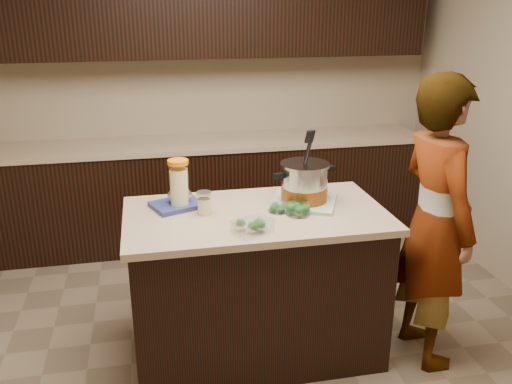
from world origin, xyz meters
TOP-DOWN VIEW (x-y plane):
  - ground_plane at (0.00, 0.00)m, footprint 4.00×4.00m
  - room_shell at (0.00, 0.00)m, footprint 4.04×4.04m
  - back_cabinets at (0.00, 1.74)m, footprint 3.60×0.63m
  - island at (0.00, 0.00)m, footprint 1.46×0.81m
  - dish_towel at (0.30, 0.09)m, footprint 0.48×0.48m
  - stock_pot at (0.30, 0.09)m, footprint 0.39×0.34m
  - lemonade_pitcher at (-0.41, 0.15)m, footprint 0.15×0.15m
  - mason_jar at (-0.28, 0.03)m, footprint 0.10×0.10m
  - broccoli_tub_left at (0.12, -0.02)m, footprint 0.11×0.11m
  - broccoli_tub_right at (0.22, -0.09)m, footprint 0.17×0.17m
  - broccoli_tub_rect at (-0.07, -0.27)m, footprint 0.23×0.20m
  - blue_tray at (-0.42, 0.17)m, footprint 0.33×0.30m
  - person at (0.98, -0.22)m, footprint 0.43×0.63m

SIDE VIEW (x-z plane):
  - ground_plane at x=0.00m, z-range 0.00..0.00m
  - island at x=0.00m, z-range 0.00..0.90m
  - person at x=0.98m, z-range 0.00..1.68m
  - dish_towel at x=0.30m, z-range 0.90..0.92m
  - broccoli_tub_left at x=0.12m, z-range 0.90..0.95m
  - broccoli_tub_right at x=0.22m, z-range 0.90..0.96m
  - broccoli_tub_rect at x=-0.07m, z-range 0.90..0.96m
  - blue_tray at x=-0.42m, z-range 0.88..0.99m
  - back_cabinets at x=0.00m, z-range -0.22..2.10m
  - mason_jar at x=-0.28m, z-range 0.89..1.03m
  - stock_pot at x=0.30m, z-range 0.81..1.21m
  - lemonade_pitcher at x=-0.41m, z-range 0.89..1.17m
  - room_shell at x=0.00m, z-range 0.35..3.07m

